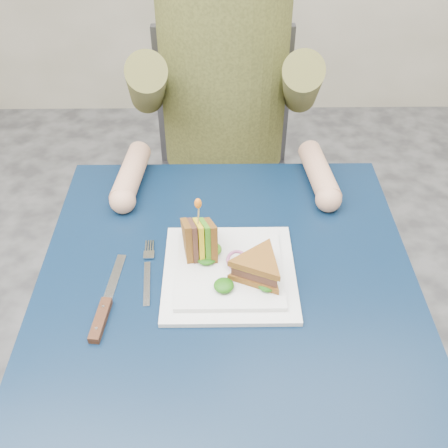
{
  "coord_description": "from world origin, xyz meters",
  "views": [
    {
      "loc": [
        -0.01,
        -0.73,
        1.49
      ],
      "look_at": [
        -0.01,
        0.04,
        0.82
      ],
      "focal_mm": 42.0,
      "sensor_mm": 36.0,
      "label": 1
    }
  ],
  "objects_px": {
    "diner": "(224,62)",
    "fork": "(148,273)",
    "sandwich_flat": "(259,268)",
    "plate": "(229,271)",
    "table": "(227,297)",
    "knife": "(103,312)",
    "chair": "(224,158)",
    "sandwich_upright": "(200,239)"
  },
  "relations": [
    {
      "from": "sandwich_flat",
      "to": "plate",
      "type": "bearing_deg",
      "value": 155.56
    },
    {
      "from": "sandwich_flat",
      "to": "knife",
      "type": "xyz_separation_m",
      "value": [
        -0.29,
        -0.07,
        -0.04
      ]
    },
    {
      "from": "diner",
      "to": "fork",
      "type": "distance_m",
      "value": 0.62
    },
    {
      "from": "diner",
      "to": "knife",
      "type": "height_order",
      "value": "diner"
    },
    {
      "from": "diner",
      "to": "fork",
      "type": "bearing_deg",
      "value": -105.33
    },
    {
      "from": "chair",
      "to": "sandwich_flat",
      "type": "height_order",
      "value": "chair"
    },
    {
      "from": "diner",
      "to": "knife",
      "type": "relative_size",
      "value": 3.36
    },
    {
      "from": "table",
      "to": "sandwich_flat",
      "type": "xyz_separation_m",
      "value": [
        0.06,
        -0.03,
        0.12
      ]
    },
    {
      "from": "table",
      "to": "plate",
      "type": "xyz_separation_m",
      "value": [
        0.0,
        -0.01,
        0.09
      ]
    },
    {
      "from": "plate",
      "to": "sandwich_flat",
      "type": "distance_m",
      "value": 0.07
    },
    {
      "from": "knife",
      "to": "sandwich_upright",
      "type": "bearing_deg",
      "value": 38.88
    },
    {
      "from": "chair",
      "to": "fork",
      "type": "relative_size",
      "value": 5.18
    },
    {
      "from": "table",
      "to": "knife",
      "type": "relative_size",
      "value": 3.38
    },
    {
      "from": "sandwich_upright",
      "to": "fork",
      "type": "height_order",
      "value": "sandwich_upright"
    },
    {
      "from": "plate",
      "to": "chair",
      "type": "bearing_deg",
      "value": 90.36
    },
    {
      "from": "table",
      "to": "sandwich_flat",
      "type": "bearing_deg",
      "value": -30.12
    },
    {
      "from": "diner",
      "to": "fork",
      "type": "xyz_separation_m",
      "value": [
        -0.16,
        -0.58,
        -0.18
      ]
    },
    {
      "from": "plate",
      "to": "sandwich_upright",
      "type": "bearing_deg",
      "value": 142.54
    },
    {
      "from": "table",
      "to": "sandwich_flat",
      "type": "relative_size",
      "value": 4.75
    },
    {
      "from": "chair",
      "to": "sandwich_flat",
      "type": "distance_m",
      "value": 0.76
    },
    {
      "from": "table",
      "to": "diner",
      "type": "bearing_deg",
      "value": 90.0
    },
    {
      "from": "chair",
      "to": "sandwich_upright",
      "type": "bearing_deg",
      "value": -94.8
    },
    {
      "from": "chair",
      "to": "table",
      "type": "bearing_deg",
      "value": -90.0
    },
    {
      "from": "plate",
      "to": "sandwich_upright",
      "type": "relative_size",
      "value": 1.89
    },
    {
      "from": "table",
      "to": "diner",
      "type": "distance_m",
      "value": 0.63
    },
    {
      "from": "chair",
      "to": "plate",
      "type": "bearing_deg",
      "value": -89.64
    },
    {
      "from": "table",
      "to": "fork",
      "type": "distance_m",
      "value": 0.18
    },
    {
      "from": "sandwich_upright",
      "to": "diner",
      "type": "bearing_deg",
      "value": 84.2
    },
    {
      "from": "table",
      "to": "fork",
      "type": "relative_size",
      "value": 4.18
    },
    {
      "from": "table",
      "to": "sandwich_upright",
      "type": "height_order",
      "value": "sandwich_upright"
    },
    {
      "from": "diner",
      "to": "sandwich_upright",
      "type": "xyz_separation_m",
      "value": [
        -0.05,
        -0.54,
        -0.13
      ]
    },
    {
      "from": "diner",
      "to": "plate",
      "type": "distance_m",
      "value": 0.61
    },
    {
      "from": "plate",
      "to": "table",
      "type": "bearing_deg",
      "value": 114.86
    },
    {
      "from": "diner",
      "to": "sandwich_flat",
      "type": "relative_size",
      "value": 4.72
    },
    {
      "from": "sandwich_upright",
      "to": "plate",
      "type": "bearing_deg",
      "value": -37.46
    },
    {
      "from": "table",
      "to": "knife",
      "type": "xyz_separation_m",
      "value": [
        -0.23,
        -0.11,
        0.09
      ]
    },
    {
      "from": "diner",
      "to": "sandwich_flat",
      "type": "height_order",
      "value": "diner"
    },
    {
      "from": "sandwich_upright",
      "to": "fork",
      "type": "xyz_separation_m",
      "value": [
        -0.1,
        -0.04,
        -0.05
      ]
    },
    {
      "from": "sandwich_upright",
      "to": "chair",
      "type": "bearing_deg",
      "value": 85.2
    },
    {
      "from": "chair",
      "to": "diner",
      "type": "xyz_separation_m",
      "value": [
        -0.0,
        -0.11,
        0.37
      ]
    },
    {
      "from": "table",
      "to": "chair",
      "type": "bearing_deg",
      "value": 90.0
    },
    {
      "from": "sandwich_upright",
      "to": "table",
      "type": "bearing_deg",
      "value": -33.19
    }
  ]
}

